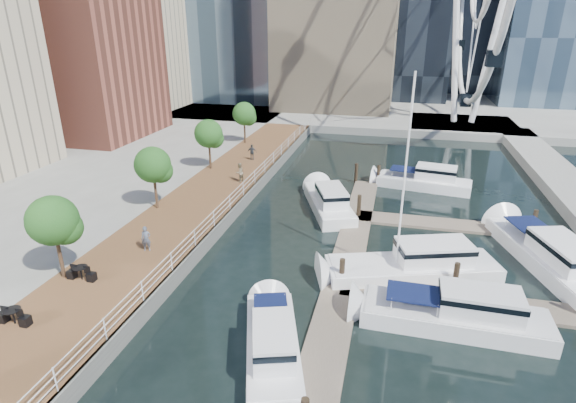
# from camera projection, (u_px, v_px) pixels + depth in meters

# --- Properties ---
(ground) EXTENTS (520.00, 520.00, 0.00)m
(ground) POSITION_uv_depth(u_px,v_px,m) (242.00, 383.00, 18.29)
(ground) COLOR black
(ground) RESTS_ON ground
(boardwalk) EXTENTS (6.00, 60.00, 1.00)m
(boardwalk) POSITION_uv_depth(u_px,v_px,m) (194.00, 212.00, 33.63)
(boardwalk) COLOR brown
(boardwalk) RESTS_ON ground
(seawall) EXTENTS (0.25, 60.00, 1.00)m
(seawall) POSITION_uv_depth(u_px,v_px,m) (232.00, 215.00, 32.97)
(seawall) COLOR #595954
(seawall) RESTS_ON ground
(land_far) EXTENTS (200.00, 114.00, 1.00)m
(land_far) POSITION_uv_depth(u_px,v_px,m) (379.00, 81.00, 110.23)
(land_far) COLOR gray
(land_far) RESTS_ON ground
(pier) EXTENTS (14.00, 12.00, 1.00)m
(pier) POSITION_uv_depth(u_px,v_px,m) (462.00, 126.00, 61.99)
(pier) COLOR gray
(pier) RESTS_ON ground
(railing) EXTENTS (0.10, 60.00, 1.05)m
(railing) POSITION_uv_depth(u_px,v_px,m) (230.00, 202.00, 32.62)
(railing) COLOR white
(railing) RESTS_ON boardwalk
(floating_docks) EXTENTS (16.00, 34.00, 2.60)m
(floating_docks) POSITION_uv_depth(u_px,v_px,m) (434.00, 273.00, 25.37)
(floating_docks) COLOR #6D6051
(floating_docks) RESTS_ON ground
(midrise_condos) EXTENTS (19.00, 67.00, 28.00)m
(midrise_condos) POSITION_uv_depth(u_px,v_px,m) (8.00, 26.00, 44.95)
(midrise_condos) COLOR #BCAD8E
(midrise_condos) RESTS_ON ground
(street_trees) EXTENTS (2.60, 42.60, 4.60)m
(street_trees) POSITION_uv_depth(u_px,v_px,m) (153.00, 165.00, 31.86)
(street_trees) COLOR #3F2B1C
(street_trees) RESTS_ON ground
(yacht_foreground) EXTENTS (9.62, 2.72, 2.15)m
(yacht_foreground) POSITION_uv_depth(u_px,v_px,m) (452.00, 326.00, 21.70)
(yacht_foreground) COLOR silver
(yacht_foreground) RESTS_ON ground
(pedestrian_near) EXTENTS (0.66, 0.55, 1.53)m
(pedestrian_near) POSITION_uv_depth(u_px,v_px,m) (146.00, 239.00, 26.56)
(pedestrian_near) COLOR #4E5668
(pedestrian_near) RESTS_ON boardwalk
(pedestrian_mid) EXTENTS (0.91, 0.99, 1.65)m
(pedestrian_mid) POSITION_uv_depth(u_px,v_px,m) (240.00, 172.00, 38.22)
(pedestrian_mid) COLOR #85775C
(pedestrian_mid) RESTS_ON boardwalk
(pedestrian_far) EXTENTS (0.95, 0.46, 1.57)m
(pedestrian_far) POSITION_uv_depth(u_px,v_px,m) (252.00, 152.00, 44.44)
(pedestrian_far) COLOR #2E343A
(pedestrian_far) RESTS_ON boardwalk
(moored_yachts) EXTENTS (20.12, 40.04, 11.50)m
(moored_yachts) POSITION_uv_depth(u_px,v_px,m) (422.00, 279.00, 25.74)
(moored_yachts) COLOR white
(moored_yachts) RESTS_ON ground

